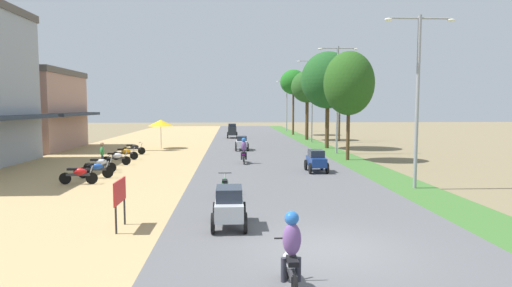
{
  "coord_description": "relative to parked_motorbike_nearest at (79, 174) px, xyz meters",
  "views": [
    {
      "loc": [
        -2.46,
        -10.62,
        3.74
      ],
      "look_at": [
        -0.93,
        15.92,
        1.44
      ],
      "focal_mm": 30.05,
      "sensor_mm": 36.0,
      "label": 1
    }
  ],
  "objects": [
    {
      "name": "parked_motorbike_fourth",
      "position": [
        0.0,
        6.66,
        0.0
      ],
      "size": [
        1.8,
        0.54,
        0.94
      ],
      "color": "black",
      "rests_on": "dirt_shoulder"
    },
    {
      "name": "median_tree_third",
      "position": [
        15.58,
        26.51,
        5.31
      ],
      "size": [
        3.54,
        3.54,
        7.6
      ],
      "color": "#4C351E",
      "rests_on": "median_strip"
    },
    {
      "name": "ground_plane",
      "position": [
        9.69,
        -9.9,
        -0.55
      ],
      "size": [
        180.0,
        180.0,
        0.0
      ],
      "primitive_type": "plane",
      "color": "#7A6B4C"
    },
    {
      "name": "streetlamp_mid",
      "position": [
        15.49,
        12.61,
        4.27
      ],
      "size": [
        3.16,
        0.2,
        8.32
      ],
      "color": "gray",
      "rests_on": "median_strip"
    },
    {
      "name": "median_tree_fourth",
      "position": [
        15.28,
        34.98,
        6.31
      ],
      "size": [
        3.43,
        3.43,
        8.44
      ],
      "color": "#4C351E",
      "rests_on": "median_strip"
    },
    {
      "name": "streetlamp_farthest",
      "position": [
        15.49,
        43.22,
        3.89
      ],
      "size": [
        3.16,
        0.2,
        7.59
      ],
      "color": "gray",
      "rests_on": "median_strip"
    },
    {
      "name": "streetlamp_far",
      "position": [
        15.49,
        23.14,
        4.34
      ],
      "size": [
        3.16,
        0.2,
        8.45
      ],
      "color": "gray",
      "rests_on": "median_strip"
    },
    {
      "name": "parked_motorbike_third",
      "position": [
        -0.07,
        3.56,
        0.0
      ],
      "size": [
        1.8,
        0.54,
        0.94
      ],
      "color": "black",
      "rests_on": "dirt_shoulder"
    },
    {
      "name": "car_hatchback_silver",
      "position": [
        7.15,
        -7.69,
        0.19
      ],
      "size": [
        1.04,
        2.0,
        1.23
      ],
      "color": "#B7BCC1",
      "rests_on": "road_strip"
    },
    {
      "name": "car_hatchback_blue",
      "position": [
        11.97,
        3.08,
        0.19
      ],
      "size": [
        1.04,
        2.0,
        1.23
      ],
      "color": "navy",
      "rests_on": "road_strip"
    },
    {
      "name": "street_signboard",
      "position": [
        3.89,
        -7.69,
        0.55
      ],
      "size": [
        0.06,
        1.3,
        1.5
      ],
      "color": "#262628",
      "rests_on": "dirt_shoulder"
    },
    {
      "name": "shophouse_mid",
      "position": [
        -10.28,
        17.41,
        2.91
      ],
      "size": [
        8.52,
        9.14,
        6.9
      ],
      "color": "tan",
      "rests_on": "ground"
    },
    {
      "name": "motorbike_foreground_rider",
      "position": [
        8.38,
        -12.42,
        0.3
      ],
      "size": [
        0.54,
        1.8,
        1.66
      ],
      "color": "black",
      "rests_on": "road_strip"
    },
    {
      "name": "parked_motorbike_second",
      "position": [
        0.26,
        1.73,
        0.0
      ],
      "size": [
        1.8,
        0.54,
        0.94
      ],
      "color": "black",
      "rests_on": "dirt_shoulder"
    },
    {
      "name": "utility_pole_near",
      "position": [
        18.88,
        25.16,
        3.81
      ],
      "size": [
        1.8,
        0.2,
        8.35
      ],
      "color": "brown",
      "rests_on": "ground"
    },
    {
      "name": "streetlamp_near",
      "position": [
        15.49,
        -1.86,
        3.94
      ],
      "size": [
        3.16,
        0.2,
        7.67
      ],
      "color": "gray",
      "rests_on": "median_strip"
    },
    {
      "name": "car_van_charcoal",
      "position": [
        7.32,
        29.39,
        0.47
      ],
      "size": [
        1.19,
        2.41,
        1.67
      ],
      "color": "#282D33",
      "rests_on": "road_strip"
    },
    {
      "name": "motorbike_ahead_third",
      "position": [
        8.02,
        6.91,
        0.3
      ],
      "size": [
        0.54,
        1.8,
        1.66
      ],
      "color": "black",
      "rests_on": "road_strip"
    },
    {
      "name": "median_tree_nearest",
      "position": [
        15.24,
        8.45,
        4.75
      ],
      "size": [
        3.45,
        3.45,
        7.43
      ],
      "color": "#4C351E",
      "rests_on": "median_strip"
    },
    {
      "name": "parked_motorbike_fifth",
      "position": [
        -0.12,
        9.4,
        0.0
      ],
      "size": [
        1.8,
        0.54,
        0.94
      ],
      "color": "black",
      "rests_on": "dirt_shoulder"
    },
    {
      "name": "parked_motorbike_nearest",
      "position": [
        0.0,
        0.0,
        0.0
      ],
      "size": [
        1.8,
        0.54,
        0.94
      ],
      "color": "black",
      "rests_on": "dirt_shoulder"
    },
    {
      "name": "motorbike_ahead_second",
      "position": [
        6.96,
        -3.45,
        0.02
      ],
      "size": [
        0.54,
        1.8,
        0.94
      ],
      "color": "black",
      "rests_on": "road_strip"
    },
    {
      "name": "parked_motorbike_sixth",
      "position": [
        -0.27,
        12.66,
        0.0
      ],
      "size": [
        1.8,
        0.54,
        0.94
      ],
      "color": "black",
      "rests_on": "dirt_shoulder"
    },
    {
      "name": "vendor_umbrella",
      "position": [
        1.05,
        17.38,
        1.75
      ],
      "size": [
        2.2,
        2.2,
        2.52
      ],
      "color": "#99999E",
      "rests_on": "dirt_shoulder"
    },
    {
      "name": "median_tree_second",
      "position": [
        15.68,
        16.84,
        5.47
      ],
      "size": [
        4.69,
        4.69,
        8.46
      ],
      "color": "#4C351E",
      "rests_on": "median_strip"
    },
    {
      "name": "road_strip",
      "position": [
        9.69,
        -9.9,
        -0.51
      ],
      "size": [
        9.0,
        140.0,
        0.08
      ],
      "primitive_type": "cube",
      "color": "#565659",
      "rests_on": "ground"
    },
    {
      "name": "car_sedan_white",
      "position": [
        8.09,
        15.33,
        0.19
      ],
      "size": [
        1.1,
        2.26,
        1.19
      ],
      "color": "silver",
      "rests_on": "road_strip"
    },
    {
      "name": "pedestrian_on_shoulder",
      "position": [
        -0.25,
        4.56,
        0.41
      ],
      "size": [
        0.35,
        0.42,
        1.62
      ],
      "color": "#33333D",
      "rests_on": "dirt_shoulder"
    }
  ]
}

